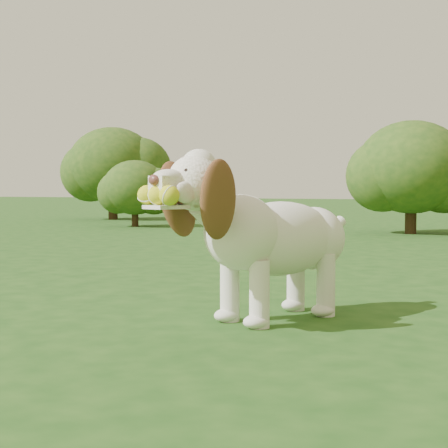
% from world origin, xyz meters
% --- Properties ---
extents(ground, '(80.00, 80.00, 0.00)m').
position_xyz_m(ground, '(0.00, 0.00, 0.00)').
color(ground, '#194212').
rests_on(ground, ground).
extents(dog, '(0.83, 1.29, 0.88)m').
position_xyz_m(dog, '(-0.06, 0.51, 0.47)').
color(dog, white).
rests_on(dog, ground).
extents(shrub_a, '(1.16, 1.16, 1.20)m').
position_xyz_m(shrub_a, '(-5.43, 7.69, 0.70)').
color(shrub_a, '#382314').
rests_on(shrub_a, ground).
extents(shrub_b, '(1.66, 1.66, 1.72)m').
position_xyz_m(shrub_b, '(-0.59, 7.83, 1.01)').
color(shrub_b, '#382314').
rests_on(shrub_b, ground).
extents(shrub_e, '(1.97, 1.97, 2.04)m').
position_xyz_m(shrub_e, '(-7.41, 9.88, 1.20)').
color(shrub_e, '#382314').
rests_on(shrub_e, ground).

